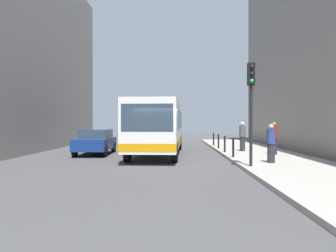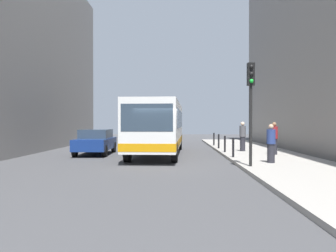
# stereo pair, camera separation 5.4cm
# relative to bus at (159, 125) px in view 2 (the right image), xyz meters

# --- Properties ---
(ground_plane) EXTENTS (80.00, 80.00, 0.00)m
(ground_plane) POSITION_rel_bus_xyz_m (0.45, -4.58, -1.73)
(ground_plane) COLOR #424244
(sidewalk) EXTENTS (4.40, 40.00, 0.15)m
(sidewalk) POSITION_rel_bus_xyz_m (5.85, -4.58, -1.65)
(sidewalk) COLOR #9E9991
(sidewalk) RESTS_ON ground
(bus) EXTENTS (2.96, 11.11, 3.00)m
(bus) POSITION_rel_bus_xyz_m (0.00, 0.00, 0.00)
(bus) COLOR white
(bus) RESTS_ON ground
(car_beside_bus) EXTENTS (1.92, 4.43, 1.48)m
(car_beside_bus) POSITION_rel_bus_xyz_m (-3.72, -0.04, -0.94)
(car_beside_bus) COLOR navy
(car_beside_bus) RESTS_ON ground
(car_behind_bus) EXTENTS (2.12, 4.52, 1.48)m
(car_behind_bus) POSITION_rel_bus_xyz_m (0.12, 10.19, -0.94)
(car_behind_bus) COLOR #A5A8AD
(car_behind_bus) RESTS_ON ground
(traffic_light) EXTENTS (0.28, 0.33, 4.10)m
(traffic_light) POSITION_rel_bus_xyz_m (4.00, -6.63, 1.28)
(traffic_light) COLOR black
(traffic_light) RESTS_ON sidewalk
(bollard_near) EXTENTS (0.11, 0.11, 0.95)m
(bollard_near) POSITION_rel_bus_xyz_m (3.90, -2.97, -1.10)
(bollard_near) COLOR black
(bollard_near) RESTS_ON sidewalk
(bollard_mid) EXTENTS (0.11, 0.11, 0.95)m
(bollard_mid) POSITION_rel_bus_xyz_m (3.90, 0.05, -1.10)
(bollard_mid) COLOR black
(bollard_mid) RESTS_ON sidewalk
(bollard_far) EXTENTS (0.11, 0.11, 0.95)m
(bollard_far) POSITION_rel_bus_xyz_m (3.90, 3.07, -1.10)
(bollard_far) COLOR black
(bollard_far) RESTS_ON sidewalk
(bollard_farthest) EXTENTS (0.11, 0.11, 0.95)m
(bollard_farthest) POSITION_rel_bus_xyz_m (3.90, 6.09, -1.10)
(bollard_farthest) COLOR black
(bollard_farthest) RESTS_ON sidewalk
(pedestrian_near_signal) EXTENTS (0.38, 0.38, 1.67)m
(pedestrian_near_signal) POSITION_rel_bus_xyz_m (5.13, -5.40, -0.75)
(pedestrian_near_signal) COLOR #26262D
(pedestrian_near_signal) RESTS_ON sidewalk
(pedestrian_mid_sidewalk) EXTENTS (0.38, 0.38, 1.76)m
(pedestrian_mid_sidewalk) POSITION_rel_bus_xyz_m (6.36, -1.46, -0.70)
(pedestrian_mid_sidewalk) COLOR #26262D
(pedestrian_mid_sidewalk) RESTS_ON sidewalk
(pedestrian_far_sidewalk) EXTENTS (0.38, 0.38, 1.78)m
(pedestrian_far_sidewalk) POSITION_rel_bus_xyz_m (5.08, 0.81, -0.68)
(pedestrian_far_sidewalk) COLOR #26262D
(pedestrian_far_sidewalk) RESTS_ON sidewalk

